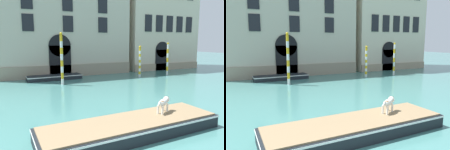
# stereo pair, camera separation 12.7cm
# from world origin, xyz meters

# --- Properties ---
(palazzo_left) EXTENTS (15.05, 6.13, 12.53)m
(palazzo_left) POSITION_xyz_m (2.34, 23.53, 6.24)
(palazzo_left) COLOR #BCB29E
(palazzo_left) RESTS_ON ground_plane
(palazzo_right) EXTENTS (10.50, 6.13, 14.29)m
(palazzo_right) POSITION_xyz_m (15.95, 23.53, 7.13)
(palazzo_right) COLOR beige
(palazzo_right) RESTS_ON ground_plane
(boat_foreground) EXTENTS (7.90, 2.52, 0.63)m
(boat_foreground) POSITION_xyz_m (0.95, 4.53, 0.33)
(boat_foreground) COLOR black
(boat_foreground) RESTS_ON ground_plane
(dog_on_deck) EXTENTS (0.96, 0.63, 0.70)m
(dog_on_deck) POSITION_xyz_m (2.75, 4.79, 1.08)
(dog_on_deck) COLOR silver
(dog_on_deck) RESTS_ON boat_foreground
(boat_moored_near_palazzo) EXTENTS (5.40, 1.80, 0.46)m
(boat_moored_near_palazzo) POSITION_xyz_m (0.49, 19.23, 0.24)
(boat_moored_near_palazzo) COLOR black
(boat_moored_near_palazzo) RESTS_ON ground_plane
(mooring_pole_0) EXTENTS (0.24, 0.24, 4.63)m
(mooring_pole_0) POSITION_xyz_m (0.63, 16.25, 2.33)
(mooring_pole_0) COLOR white
(mooring_pole_0) RESTS_ON ground_plane
(mooring_pole_1) EXTENTS (0.22, 0.22, 3.70)m
(mooring_pole_1) POSITION_xyz_m (12.76, 16.79, 1.87)
(mooring_pole_1) COLOR white
(mooring_pole_1) RESTS_ON ground_plane
(mooring_pole_2) EXTENTS (0.24, 0.24, 3.38)m
(mooring_pole_2) POSITION_xyz_m (9.13, 16.93, 1.71)
(mooring_pole_2) COLOR white
(mooring_pole_2) RESTS_ON ground_plane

